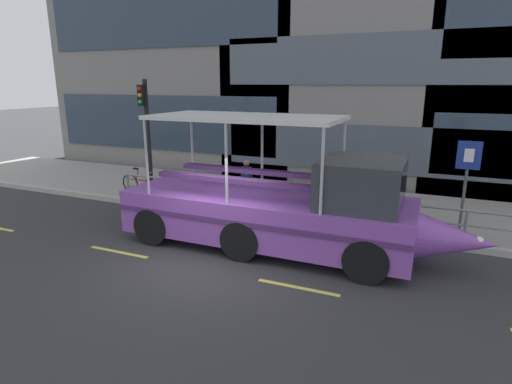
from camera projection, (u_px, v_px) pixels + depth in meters
ground_plane at (210, 260)px, 10.12m from camera, size 120.00×120.00×0.00m
sidewalk at (286, 199)px, 15.07m from camera, size 32.00×4.80×0.18m
curb_edge at (260, 219)px, 12.86m from camera, size 32.00×0.18×0.18m
lane_centreline at (200, 268)px, 9.68m from camera, size 25.80×0.12×0.01m
curb_guardrail at (293, 200)px, 12.62m from camera, size 12.75×0.09×0.83m
traffic_light_pole at (146, 126)px, 14.79m from camera, size 0.24×0.46×4.15m
parking_sign at (467, 171)px, 11.20m from camera, size 0.60×0.12×2.52m
leaned_bicycle at (141, 184)px, 15.45m from camera, size 1.74×0.46×0.96m
duck_tour_boat at (285, 209)px, 10.59m from camera, size 9.29×2.57×3.40m
pedestrian_near_bow at (400, 193)px, 12.05m from camera, size 0.23×0.42×1.50m
pedestrian_mid_left at (336, 181)px, 13.28m from camera, size 0.29×0.43×1.63m
pedestrian_mid_right at (247, 178)px, 13.96m from camera, size 0.44×0.21×1.53m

